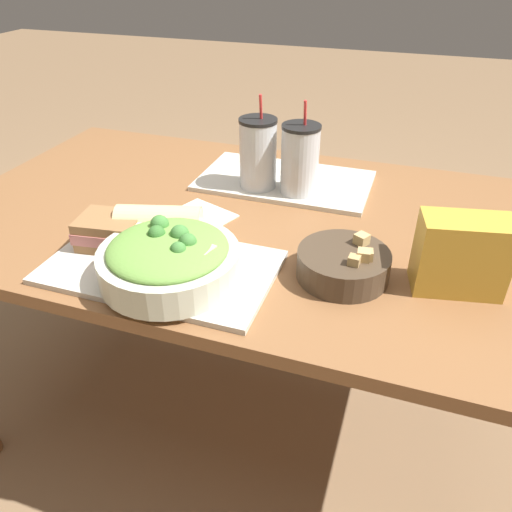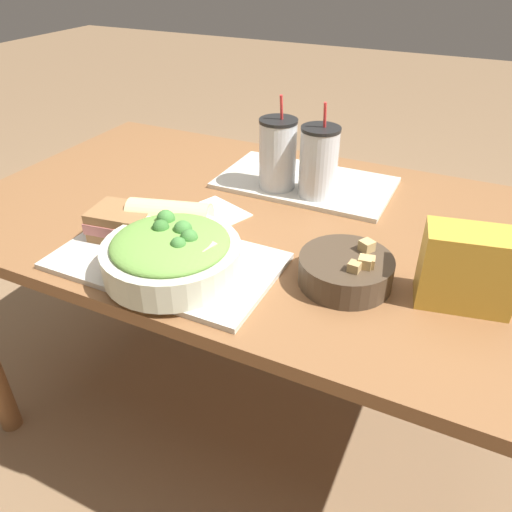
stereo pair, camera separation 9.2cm
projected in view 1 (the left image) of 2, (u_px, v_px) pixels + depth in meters
The scene contains 12 objects.
ground_plane at pixel (253, 413), 1.58m from camera, with size 12.00×12.00×0.00m, color #846647.
dining_table at pixel (252, 246), 1.24m from camera, with size 1.48×0.87×0.71m.
tray_near at pixel (161, 267), 1.00m from camera, with size 0.45×0.26×0.01m.
tray_far at pixel (285, 181), 1.34m from camera, with size 0.45×0.26×0.01m.
salad_bowl at pixel (169, 258), 0.94m from camera, with size 0.27×0.27×0.10m.
soup_bowl at pixel (344, 263), 0.96m from camera, with size 0.18×0.18×0.08m.
sandwich_near at pixel (111, 231), 1.04m from camera, with size 0.14×0.12×0.06m.
baguette_near at pixel (160, 224), 1.05m from camera, with size 0.19×0.12×0.08m.
drink_cup_dark at pixel (258, 156), 1.26m from camera, with size 0.10×0.10×0.24m.
drink_cup_red at pixel (300, 162), 1.23m from camera, with size 0.10×0.10×0.23m.
chip_bag at pixel (461, 255), 0.91m from camera, with size 0.17×0.11×0.15m.
napkin_folded at pixel (203, 214), 1.19m from camera, with size 0.17×0.14×0.00m.
Camera 1 is at (0.35, -0.99, 1.27)m, focal length 35.00 mm.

